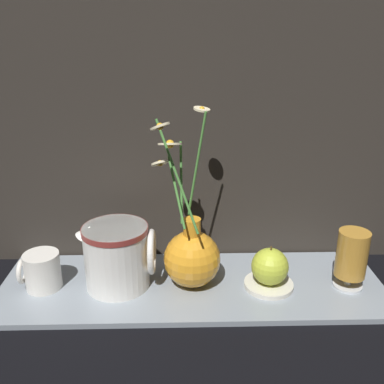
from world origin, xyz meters
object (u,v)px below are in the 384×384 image
object	(u,v)px
vase_with_flowers	(191,256)
orange_fruit	(270,266)
yellow_mug	(41,271)
ceramic_pitcher	(118,255)
tea_glass	(352,256)

from	to	relation	value
vase_with_flowers	orange_fruit	bearing A→B (deg)	-4.60
yellow_mug	orange_fruit	distance (m)	0.49
ceramic_pitcher	tea_glass	world-z (taller)	ceramic_pitcher
ceramic_pitcher	tea_glass	distance (m)	0.50
vase_with_flowers	ceramic_pitcher	bearing A→B (deg)	179.93
ceramic_pitcher	orange_fruit	world-z (taller)	ceramic_pitcher
tea_glass	orange_fruit	bearing A→B (deg)	178.53
ceramic_pitcher	orange_fruit	xyz separation A→B (m)	(0.33, -0.01, -0.03)
vase_with_flowers	ceramic_pitcher	distance (m)	0.16
tea_glass	orange_fruit	xyz separation A→B (m)	(-0.17, 0.00, -0.03)
vase_with_flowers	ceramic_pitcher	size ratio (longest dim) A/B	2.33
vase_with_flowers	orange_fruit	xyz separation A→B (m)	(0.17, -0.01, -0.02)
vase_with_flowers	tea_glass	bearing A→B (deg)	-3.02
tea_glass	yellow_mug	bearing A→B (deg)	178.68
vase_with_flowers	orange_fruit	world-z (taller)	vase_with_flowers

